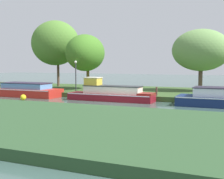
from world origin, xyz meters
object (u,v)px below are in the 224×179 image
(channel_buoy, at_px, (23,97))
(lamp_post, at_px, (76,72))
(willow_tree_left, at_px, (55,43))
(navy_narrowboat, at_px, (223,98))
(willow_tree_right, at_px, (201,50))
(maroon_barge, at_px, (111,93))
(willow_tree_centre, at_px, (85,53))
(mooring_post_near, at_px, (157,91))
(red_cruiser, at_px, (29,90))

(channel_buoy, bearing_deg, lamp_post, 67.28)
(willow_tree_left, xyz_separation_m, lamp_post, (4.90, -4.10, -3.01))
(navy_narrowboat, bearing_deg, willow_tree_right, 109.05)
(maroon_barge, bearing_deg, navy_narrowboat, 0.00)
(willow_tree_centre, distance_m, mooring_post_near, 9.35)
(maroon_barge, height_order, navy_narrowboat, maroon_barge)
(navy_narrowboat, distance_m, lamp_post, 13.27)
(red_cruiser, bearing_deg, willow_tree_left, 102.26)
(maroon_barge, distance_m, lamp_post, 5.37)
(willow_tree_centre, xyz_separation_m, channel_buoy, (-1.88, -7.14, -3.76))
(mooring_post_near, relative_size, channel_buoy, 1.51)
(red_cruiser, relative_size, willow_tree_centre, 1.05)
(lamp_post, bearing_deg, willow_tree_centre, 94.54)
(red_cruiser, height_order, mooring_post_near, red_cruiser)
(maroon_barge, height_order, channel_buoy, maroon_barge)
(willow_tree_left, distance_m, mooring_post_near, 14.54)
(navy_narrowboat, distance_m, willow_tree_centre, 14.34)
(willow_tree_right, height_order, channel_buoy, willow_tree_right)
(lamp_post, bearing_deg, willow_tree_left, 140.06)
(maroon_barge, xyz_separation_m, willow_tree_left, (-9.42, 6.50, 4.60))
(willow_tree_left, xyz_separation_m, willow_tree_centre, (4.72, -1.87, -1.19))
(willow_tree_left, bearing_deg, red_cruiser, -77.74)
(lamp_post, bearing_deg, mooring_post_near, -7.91)
(lamp_post, bearing_deg, maroon_barge, -27.93)
(maroon_barge, relative_size, navy_narrowboat, 1.20)
(maroon_barge, bearing_deg, red_cruiser, 180.00)
(willow_tree_left, height_order, lamp_post, willow_tree_left)
(willow_tree_right, relative_size, lamp_post, 2.02)
(mooring_post_near, xyz_separation_m, channel_buoy, (-9.99, -3.81, -0.52))
(navy_narrowboat, xyz_separation_m, channel_buoy, (-15.01, -2.51, -0.34))
(red_cruiser, distance_m, channel_buoy, 2.91)
(maroon_barge, xyz_separation_m, red_cruiser, (-8.01, 0.00, -0.03))
(maroon_barge, xyz_separation_m, navy_narrowboat, (8.43, 0.00, -0.00))
(navy_narrowboat, bearing_deg, willow_tree_left, 159.99)
(willow_tree_centre, bearing_deg, maroon_barge, -44.53)
(mooring_post_near, bearing_deg, channel_buoy, -159.12)
(navy_narrowboat, distance_m, willow_tree_left, 19.55)
(willow_tree_right, bearing_deg, channel_buoy, -143.32)
(navy_narrowboat, height_order, lamp_post, lamp_post)
(willow_tree_centre, relative_size, lamp_post, 1.92)
(red_cruiser, bearing_deg, navy_narrowboat, 0.00)
(willow_tree_centre, distance_m, lamp_post, 2.88)
(maroon_barge, bearing_deg, willow_tree_right, 48.75)
(maroon_barge, relative_size, red_cruiser, 1.23)
(willow_tree_left, distance_m, channel_buoy, 10.67)
(maroon_barge, height_order, lamp_post, lamp_post)
(maroon_barge, height_order, mooring_post_near, maroon_barge)
(willow_tree_right, distance_m, mooring_post_near, 7.07)
(willow_tree_left, height_order, mooring_post_near, willow_tree_left)
(willow_tree_left, relative_size, willow_tree_right, 1.27)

